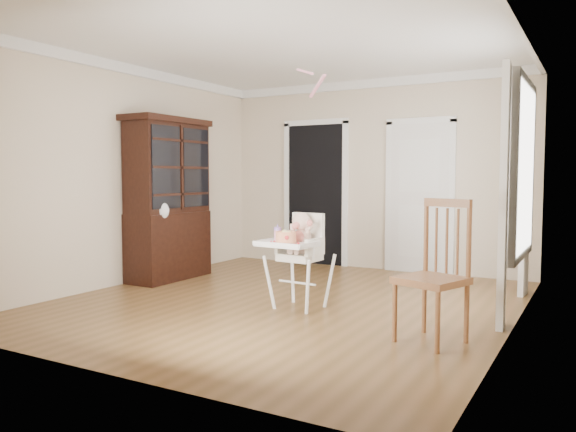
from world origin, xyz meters
The scene contains 16 objects.
floor centered at (0.00, 0.00, 0.00)m, with size 5.00×5.00×0.00m, color brown.
ceiling centered at (0.00, 0.00, 2.70)m, with size 5.00×5.00×0.00m, color white.
wall_back centered at (0.00, 2.50, 1.35)m, with size 4.50×4.50×0.00m, color beige.
wall_left centered at (-2.25, 0.00, 1.35)m, with size 5.00×5.00×0.00m, color beige.
wall_right centered at (2.25, 0.00, 1.35)m, with size 5.00×5.00×0.00m, color beige.
crown_molding centered at (0.00, 0.00, 2.64)m, with size 4.50×5.00×0.12m, color white, non-canonical shape.
doorway centered at (-0.90, 2.48, 1.11)m, with size 1.06×0.05×2.22m.
closet_door centered at (0.70, 2.48, 1.02)m, with size 0.96×0.09×2.13m.
window_right centered at (2.18, 0.80, 1.29)m, with size 0.13×1.84×2.30m.
high_chair centered at (0.25, -0.19, 0.60)m, with size 0.61×0.74×0.98m.
baby centered at (0.26, -0.16, 0.75)m, with size 0.28×0.22×0.44m.
cake centered at (0.23, -0.42, 0.74)m, with size 0.26×0.26×0.12m.
sippy_cup centered at (0.07, -0.30, 0.76)m, with size 0.07×0.07×0.18m.
china_cabinet centered at (-1.99, 0.42, 1.04)m, with size 0.55×1.23×2.08m.
dining_chair centered at (1.74, -0.67, 0.54)m, with size 0.60×0.60×1.15m.
streamer centered at (0.10, 0.22, 2.44)m, with size 0.03×0.50×0.02m, color pink, non-canonical shape.
Camera 1 is at (2.90, -5.12, 1.33)m, focal length 35.00 mm.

